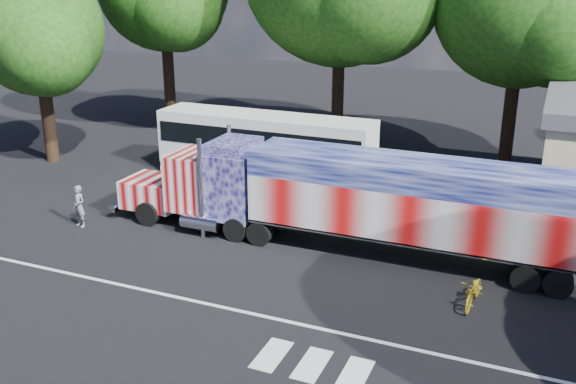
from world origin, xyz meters
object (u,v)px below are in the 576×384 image
at_px(semi_truck, 354,198).
at_px(coach_bus, 265,145).
at_px(woman, 79,206).
at_px(bicycle, 474,292).
at_px(tree_w_a, 38,31).

relative_size(semi_truck, coach_bus, 1.70).
bearing_deg(coach_bus, semi_truck, -45.07).
distance_m(semi_truck, coach_bus, 9.60).
bearing_deg(semi_truck, woman, -168.82).
bearing_deg(bicycle, semi_truck, 156.62).
xyz_separation_m(semi_truck, bicycle, (4.85, -2.67, -1.59)).
height_order(woman, tree_w_a, tree_w_a).
bearing_deg(semi_truck, coach_bus, 134.93).
xyz_separation_m(semi_truck, tree_w_a, (-18.87, 4.91, 4.98)).
relative_size(semi_truck, woman, 10.73).
relative_size(coach_bus, woman, 6.33).
bearing_deg(bicycle, tree_w_a, 167.72).
bearing_deg(semi_truck, bicycle, -28.84).
xyz_separation_m(coach_bus, tree_w_a, (-12.09, -1.88, 5.37)).
bearing_deg(semi_truck, tree_w_a, 165.40).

